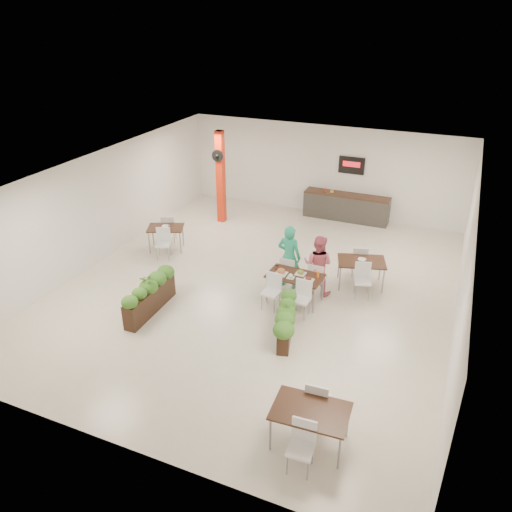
{
  "coord_description": "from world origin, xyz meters",
  "views": [
    {
      "loc": [
        4.54,
        -10.84,
        6.87
      ],
      "look_at": [
        0.06,
        -0.31,
        1.1
      ],
      "focal_mm": 35.0,
      "sensor_mm": 36.0,
      "label": 1
    }
  ],
  "objects_px": {
    "diner_woman": "(318,265)",
    "diner_man": "(289,257)",
    "red_column": "(221,176)",
    "side_table_b": "(361,265)",
    "planter_left": "(149,293)",
    "planter_right": "(286,318)",
    "side_table_c": "(310,415)",
    "side_table_a": "(166,231)",
    "main_table": "(295,279)",
    "service_counter": "(346,206)"
  },
  "relations": [
    {
      "from": "diner_woman",
      "to": "diner_man",
      "type": "bearing_deg",
      "value": 2.87
    },
    {
      "from": "diner_woman",
      "to": "planter_left",
      "type": "bearing_deg",
      "value": 38.55
    },
    {
      "from": "service_counter",
      "to": "side_table_b",
      "type": "relative_size",
      "value": 1.79
    },
    {
      "from": "service_counter",
      "to": "main_table",
      "type": "distance_m",
      "value": 5.94
    },
    {
      "from": "planter_left",
      "to": "planter_right",
      "type": "height_order",
      "value": "planter_left"
    },
    {
      "from": "planter_right",
      "to": "red_column",
      "type": "bearing_deg",
      "value": 128.5
    },
    {
      "from": "side_table_c",
      "to": "red_column",
      "type": "bearing_deg",
      "value": 121.87
    },
    {
      "from": "side_table_a",
      "to": "side_table_b",
      "type": "xyz_separation_m",
      "value": [
        6.06,
        0.13,
        0.01
      ]
    },
    {
      "from": "service_counter",
      "to": "diner_man",
      "type": "distance_m",
      "value": 5.3
    },
    {
      "from": "diner_man",
      "to": "side_table_a",
      "type": "relative_size",
      "value": 1.08
    },
    {
      "from": "planter_right",
      "to": "side_table_a",
      "type": "xyz_separation_m",
      "value": [
        -5.0,
        2.84,
        0.14
      ]
    },
    {
      "from": "planter_right",
      "to": "side_table_c",
      "type": "height_order",
      "value": "side_table_c"
    },
    {
      "from": "side_table_b",
      "to": "side_table_c",
      "type": "height_order",
      "value": "same"
    },
    {
      "from": "service_counter",
      "to": "side_table_c",
      "type": "xyz_separation_m",
      "value": [
        1.91,
        -10.29,
        0.14
      ]
    },
    {
      "from": "red_column",
      "to": "side_table_a",
      "type": "relative_size",
      "value": 1.93
    },
    {
      "from": "service_counter",
      "to": "main_table",
      "type": "bearing_deg",
      "value": -88.86
    },
    {
      "from": "planter_right",
      "to": "side_table_c",
      "type": "bearing_deg",
      "value": -62.7
    },
    {
      "from": "planter_left",
      "to": "planter_right",
      "type": "xyz_separation_m",
      "value": [
        3.45,
        0.37,
        -0.04
      ]
    },
    {
      "from": "planter_left",
      "to": "side_table_c",
      "type": "relative_size",
      "value": 1.23
    },
    {
      "from": "planter_right",
      "to": "side_table_c",
      "type": "xyz_separation_m",
      "value": [
        1.47,
        -2.85,
        0.16
      ]
    },
    {
      "from": "main_table",
      "to": "planter_left",
      "type": "relative_size",
      "value": 0.84
    },
    {
      "from": "service_counter",
      "to": "side_table_c",
      "type": "relative_size",
      "value": 1.83
    },
    {
      "from": "planter_left",
      "to": "diner_man",
      "type": "bearing_deg",
      "value": 42.88
    },
    {
      "from": "planter_left",
      "to": "side_table_a",
      "type": "relative_size",
      "value": 1.22
    },
    {
      "from": "main_table",
      "to": "planter_left",
      "type": "xyz_separation_m",
      "value": [
        -3.12,
        -1.88,
        -0.12
      ]
    },
    {
      "from": "diner_man",
      "to": "side_table_b",
      "type": "height_order",
      "value": "diner_man"
    },
    {
      "from": "diner_woman",
      "to": "side_table_c",
      "type": "xyz_separation_m",
      "value": [
        1.38,
        -5.01,
        -0.18
      ]
    },
    {
      "from": "diner_man",
      "to": "planter_right",
      "type": "bearing_deg",
      "value": 111.11
    },
    {
      "from": "diner_man",
      "to": "side_table_b",
      "type": "distance_m",
      "value": 1.97
    },
    {
      "from": "red_column",
      "to": "diner_man",
      "type": "relative_size",
      "value": 1.8
    },
    {
      "from": "planter_left",
      "to": "main_table",
      "type": "bearing_deg",
      "value": 31.09
    },
    {
      "from": "red_column",
      "to": "diner_man",
      "type": "xyz_separation_m",
      "value": [
        3.73,
        -3.42,
        -0.75
      ]
    },
    {
      "from": "red_column",
      "to": "planter_right",
      "type": "distance_m",
      "value": 7.23
    },
    {
      "from": "service_counter",
      "to": "planter_right",
      "type": "bearing_deg",
      "value": -86.6
    },
    {
      "from": "red_column",
      "to": "side_table_b",
      "type": "bearing_deg",
      "value": -25.36
    },
    {
      "from": "planter_left",
      "to": "side_table_b",
      "type": "relative_size",
      "value": 1.2
    },
    {
      "from": "red_column",
      "to": "side_table_c",
      "type": "relative_size",
      "value": 1.95
    },
    {
      "from": "side_table_b",
      "to": "service_counter",
      "type": "bearing_deg",
      "value": 91.71
    },
    {
      "from": "red_column",
      "to": "main_table",
      "type": "height_order",
      "value": "red_column"
    },
    {
      "from": "main_table",
      "to": "service_counter",
      "type": "bearing_deg",
      "value": 91.14
    },
    {
      "from": "planter_right",
      "to": "side_table_b",
      "type": "distance_m",
      "value": 3.16
    },
    {
      "from": "service_counter",
      "to": "side_table_c",
      "type": "distance_m",
      "value": 10.47
    },
    {
      "from": "diner_man",
      "to": "side_table_b",
      "type": "relative_size",
      "value": 1.06
    },
    {
      "from": "planter_left",
      "to": "side_table_a",
      "type": "xyz_separation_m",
      "value": [
        -1.55,
        3.21,
        0.1
      ]
    },
    {
      "from": "diner_man",
      "to": "main_table",
      "type": "bearing_deg",
      "value": 123.66
    },
    {
      "from": "side_table_a",
      "to": "planter_right",
      "type": "bearing_deg",
      "value": -52.79
    },
    {
      "from": "service_counter",
      "to": "main_table",
      "type": "xyz_separation_m",
      "value": [
        0.12,
        -5.93,
        0.14
      ]
    },
    {
      "from": "red_column",
      "to": "diner_man",
      "type": "distance_m",
      "value": 5.11
    },
    {
      "from": "diner_man",
      "to": "diner_woman",
      "type": "bearing_deg",
      "value": -177.13
    },
    {
      "from": "red_column",
      "to": "side_table_b",
      "type": "distance_m",
      "value": 6.18
    }
  ]
}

